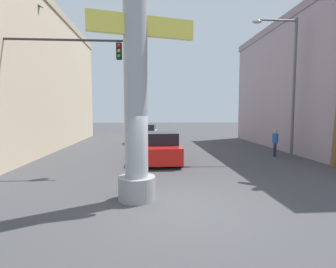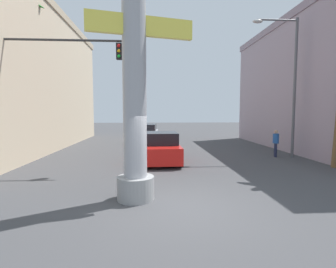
{
  "view_description": "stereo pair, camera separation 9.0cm",
  "coord_description": "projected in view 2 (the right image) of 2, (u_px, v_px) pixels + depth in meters",
  "views": [
    {
      "loc": [
        -0.89,
        -6.8,
        2.62
      ],
      "look_at": [
        0.0,
        5.69,
        1.56
      ],
      "focal_mm": 28.0,
      "sensor_mm": 36.0,
      "label": 1
    },
    {
      "loc": [
        -0.8,
        -6.8,
        2.62
      ],
      "look_at": [
        0.0,
        5.69,
        1.56
      ],
      "focal_mm": 28.0,
      "sensor_mm": 36.0,
      "label": 2
    }
  ],
  "objects": [
    {
      "name": "neon_sign_pole",
      "position": [
        134.0,
        28.0,
        7.43
      ],
      "size": [
        3.44,
        1.1,
        10.23
      ],
      "color": "#9E9EA3",
      "rests_on": "ground"
    },
    {
      "name": "car_far",
      "position": [
        146.0,
        133.0,
        22.83
      ],
      "size": [
        2.34,
        4.82,
        1.56
      ],
      "color": "black",
      "rests_on": "ground"
    },
    {
      "name": "building_right",
      "position": [
        329.0,
        85.0,
        17.94
      ],
      "size": [
        6.94,
        16.66,
        8.95
      ],
      "color": "#9E8C99",
      "rests_on": "ground"
    },
    {
      "name": "street_lamp",
      "position": [
        289.0,
        75.0,
        14.77
      ],
      "size": [
        2.62,
        0.28,
        7.84
      ],
      "color": "#59595E",
      "rests_on": "ground"
    },
    {
      "name": "traffic_light_mast",
      "position": [
        45.0,
        76.0,
        11.4
      ],
      "size": [
        6.12,
        0.32,
        5.82
      ],
      "color": "#333333",
      "rests_on": "ground"
    },
    {
      "name": "pedestrian_mid_right",
      "position": [
        276.0,
        141.0,
        15.21
      ],
      "size": [
        0.43,
        0.43,
        1.57
      ],
      "color": "#1E233F",
      "rests_on": "ground"
    },
    {
      "name": "car_lead",
      "position": [
        159.0,
        148.0,
        13.95
      ],
      "size": [
        2.15,
        4.78,
        1.56
      ],
      "color": "black",
      "rests_on": "ground"
    },
    {
      "name": "ground_plane",
      "position": [
        164.0,
        152.0,
        16.98
      ],
      "size": [
        93.52,
        93.52,
        0.0
      ],
      "primitive_type": "plane",
      "color": "#424244"
    },
    {
      "name": "palm_tree_mid_left",
      "position": [
        28.0,
        66.0,
        15.06
      ],
      "size": [
        2.41,
        2.39,
        9.12
      ],
      "color": "brown",
      "rests_on": "ground"
    }
  ]
}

